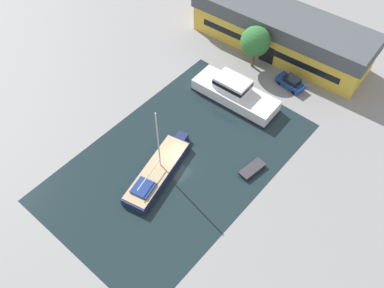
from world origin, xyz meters
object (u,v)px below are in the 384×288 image
(warehouse_building, at_px, (281,31))
(motor_cruiser, at_px, (235,93))
(parked_car, at_px, (291,82))
(small_dinghy, at_px, (252,169))
(sailboat_moored, at_px, (158,171))
(quay_tree_near_building, at_px, (256,41))

(warehouse_building, height_order, motor_cruiser, warehouse_building)
(parked_car, xyz_separation_m, small_dinghy, (4.50, -15.52, -0.57))
(parked_car, bearing_deg, small_dinghy, -156.36)
(warehouse_building, height_order, parked_car, warehouse_building)
(parked_car, relative_size, sailboat_moored, 0.35)
(quay_tree_near_building, height_order, sailboat_moored, sailboat_moored)
(warehouse_building, relative_size, sailboat_moored, 2.28)
(quay_tree_near_building, xyz_separation_m, small_dinghy, (11.19, -15.58, -4.26))
(parked_car, xyz_separation_m, motor_cruiser, (-4.51, -7.29, 0.42))
(motor_cruiser, xyz_separation_m, small_dinghy, (9.01, -8.24, -0.99))
(sailboat_moored, height_order, motor_cruiser, sailboat_moored)
(warehouse_building, bearing_deg, parked_car, -48.68)
(warehouse_building, relative_size, parked_car, 6.50)
(quay_tree_near_building, xyz_separation_m, motor_cruiser, (2.18, -7.34, -3.27))
(small_dinghy, bearing_deg, quay_tree_near_building, 133.87)
(warehouse_building, xyz_separation_m, quay_tree_near_building, (-0.66, -5.95, 1.30))
(warehouse_building, distance_m, quay_tree_near_building, 6.13)
(quay_tree_near_building, height_order, motor_cruiser, quay_tree_near_building)
(parked_car, bearing_deg, quay_tree_near_building, 97.02)
(sailboat_moored, bearing_deg, warehouse_building, 81.46)
(warehouse_building, distance_m, motor_cruiser, 13.52)
(parked_car, xyz_separation_m, sailboat_moored, (-3.80, -23.37, -0.23))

